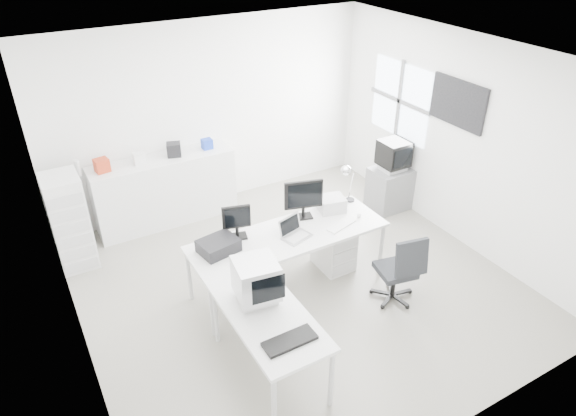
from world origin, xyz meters
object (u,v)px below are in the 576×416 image
laser_printer (331,204)px  crt_monitor (256,283)px  inkjet_printer (218,246)px  crt_tv (394,156)px  drawer_pedestal (334,247)px  filing_cabinet (70,222)px  side_desk (269,344)px  lcd_monitor_large (303,200)px  sideboard (165,190)px  main_desk (289,260)px  office_chair (396,267)px  tv_cabinet (390,188)px  lcd_monitor_small (237,222)px  laptop (297,230)px

laser_printer → crt_monitor: size_ratio=0.74×
inkjet_printer → laser_printer: size_ratio=1.30×
crt_monitor → crt_tv: bearing=36.9°
inkjet_printer → drawer_pedestal: bearing=-11.7°
filing_cabinet → side_desk: bearing=-65.0°
lcd_monitor_large → sideboard: (-1.16, 1.96, -0.49)m
main_desk → office_chair: 1.28m
main_desk → drawer_pedestal: bearing=4.1°
laser_printer → tv_cabinet: 1.77m
crt_monitor → filing_cabinet: 2.97m
crt_tv → main_desk: bearing=-159.1°
inkjet_printer → filing_cabinet: size_ratio=0.33×
crt_monitor → office_chair: crt_monitor is taller
side_desk → crt_monitor: bearing=90.0°
inkjet_printer → sideboard: (0.04, 2.11, -0.32)m
drawer_pedestal → inkjet_printer: bearing=178.2°
side_desk → lcd_monitor_small: (0.30, 1.35, 0.58)m
crt_tv → filing_cabinet: bearing=168.7°
lcd_monitor_small → crt_tv: lcd_monitor_small is taller
drawer_pedestal → lcd_monitor_small: bearing=170.9°
side_desk → lcd_monitor_small: size_ratio=3.39×
lcd_monitor_small → crt_monitor: (-0.30, -1.10, 0.01)m
drawer_pedestal → lcd_monitor_small: size_ratio=1.45×
main_desk → filing_cabinet: (-2.19, 1.78, 0.27)m
laptop → filing_cabinet: (-2.24, 1.88, -0.21)m
lcd_monitor_large → filing_cabinet: bearing=165.1°
filing_cabinet → inkjet_printer: bearing=-51.4°
side_desk → laptop: bearing=48.0°
inkjet_printer → crt_monitor: size_ratio=0.97×
laser_printer → filing_cabinet: 3.34m
lcd_monitor_small → sideboard: size_ratio=0.20×
filing_cabinet → laptop: bearing=-40.0°
main_desk → crt_monitor: size_ratio=5.55×
crt_tv → filing_cabinet: (-4.50, 0.90, -0.24)m
lcd_monitor_large → sideboard: lcd_monitor_large is taller
crt_tv → laptop: bearing=-156.5°
side_desk → drawer_pedestal: size_ratio=2.33×
main_desk → crt_tv: 2.52m
inkjet_printer → laptop: size_ratio=1.35×
office_chair → lcd_monitor_large: bearing=130.8°
crt_tv → sideboard: crt_tv is taller
drawer_pedestal → laser_printer: (0.05, 0.17, 0.54)m
lcd_monitor_small → sideboard: (-0.26, 1.96, -0.45)m
laser_printer → crt_tv: bearing=35.8°
tv_cabinet → crt_tv: crt_tv is taller
office_chair → crt_tv: 2.23m
side_desk → inkjet_printer: bearing=90.0°
main_desk → sideboard: size_ratio=1.18×
crt_monitor → tv_cabinet: crt_monitor is taller
inkjet_printer → side_desk: bearing=-99.8°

